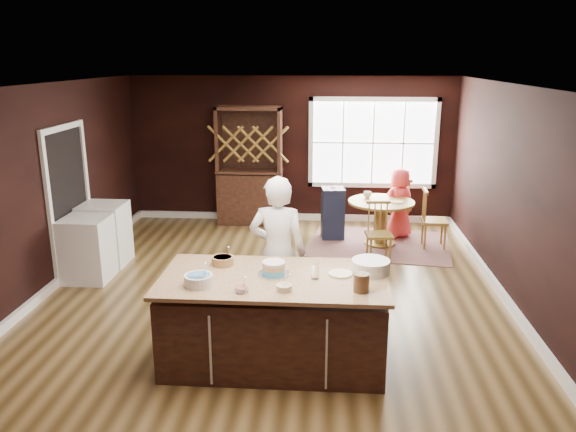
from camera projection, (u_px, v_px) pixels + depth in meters
The scene contains 27 objects.
room_shell at pixel (273, 194), 7.10m from camera, with size 7.00×7.00×7.00m.
window at pixel (373, 143), 10.29m from camera, with size 2.36×0.10×1.66m, color white, non-canonical shape.
doorway at pixel (70, 203), 7.97m from camera, with size 0.08×1.26×2.13m, color white, non-canonical shape.
kitchen_island at pixel (274, 321), 5.70m from camera, with size 2.26×1.18×0.92m.
dining_table at pixel (381, 214), 9.24m from camera, with size 1.08×1.08×0.75m.
baker at pixel (278, 253), 6.33m from camera, with size 0.65×0.43×1.78m, color white.
layer_cake at pixel (274, 268), 5.61m from camera, with size 0.33×0.33×0.13m, color silver, non-canonical shape.
bowl_blue at pixel (199, 280), 5.35m from camera, with size 0.28×0.28×0.11m, color silver.
bowl_yellow at pixel (223, 261), 5.88m from camera, with size 0.23×0.23×0.09m, color #A47439.
bowl_pink at pixel (241, 290), 5.20m from camera, with size 0.13×0.13×0.05m, color silver.
bowl_olive at pixel (284, 288), 5.24m from camera, with size 0.15×0.15×0.06m, color beige.
drinking_glass at pixel (315, 271), 5.50m from camera, with size 0.08×0.08×0.17m, color silver.
dinner_plate at pixel (341, 274), 5.62m from camera, with size 0.24×0.24×0.02m, color #F7EBC0.
white_tub at pixel (371, 266), 5.66m from camera, with size 0.39×0.39×0.13m, color silver.
stoneware_crock at pixel (361, 283), 5.20m from camera, with size 0.15×0.15×0.18m, color brown.
rug at pixel (379, 244), 9.39m from camera, with size 2.28×1.76×0.01m, color brown.
chair_east at pixel (435, 218), 9.12m from camera, with size 0.41×0.39×0.98m, color #99673A, non-canonical shape.
chair_south at pixel (379, 232), 8.51m from camera, with size 0.39×0.37×0.92m, color olive, non-canonical shape.
chair_north at pixel (395, 205), 9.90m from camera, with size 0.42×0.40×1.00m, color brown, non-canonical shape.
seated_woman at pixel (399, 203), 9.61m from camera, with size 0.59×0.39×1.22m, color #E8373E.
high_chair at pixel (333, 212), 9.60m from camera, with size 0.37×0.37×0.92m, color black, non-canonical shape.
toddler at pixel (335, 192), 9.55m from camera, with size 0.18×0.14×0.26m, color #8CA5BF, non-canonical shape.
table_plate at pixel (397, 202), 9.09m from camera, with size 0.22×0.22×0.02m, color beige.
table_cup at pixel (367, 195), 9.38m from camera, with size 0.13×0.13×0.10m, color silver.
hutch at pixel (250, 166), 10.32m from camera, with size 1.18×0.49×2.17m, color black.
washer at pixel (87, 249), 7.80m from camera, with size 0.62×0.60×0.90m, color white.
dryer at pixel (105, 234), 8.41m from camera, with size 0.64×0.62×0.93m, color silver.
Camera 1 is at (0.68, -6.88, 3.02)m, focal length 35.00 mm.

